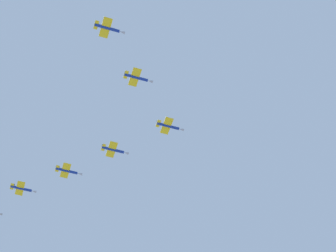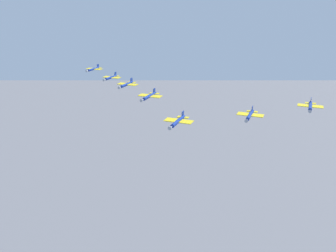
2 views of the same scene
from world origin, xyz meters
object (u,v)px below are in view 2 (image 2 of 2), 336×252
at_px(jet_port_inner, 250,115).
at_px(jet_tail_end, 94,69).
at_px(jet_lead, 178,121).
at_px(jet_port_trail, 111,77).
at_px(jet_port_outer, 310,106).
at_px(jet_starboard_outer, 127,84).
at_px(jet_starboard_inner, 149,96).

xyz_separation_m(jet_port_inner, jet_tail_end, (39.77, 76.44, 1.31)).
bearing_deg(jet_lead, jet_tail_end, -42.17).
xyz_separation_m(jet_port_trail, jet_tail_end, (10.77, 15.27, 0.71)).
distance_m(jet_port_outer, jet_tail_end, 95.42).
height_order(jet_starboard_outer, jet_tail_end, jet_starboard_outer).
relative_size(jet_lead, jet_port_inner, 1.00).
relative_size(jet_port_outer, jet_port_trail, 1.00).
bearing_deg(jet_port_trail, jet_port_outer, 169.07).
distance_m(jet_port_inner, jet_port_trail, 67.69).
xyz_separation_m(jet_starboard_outer, jet_tail_end, (25.63, 30.53, -0.69)).
distance_m(jet_port_inner, jet_port_outer, 20.71).
height_order(jet_port_inner, jet_port_trail, jet_port_trail).
relative_size(jet_lead, jet_starboard_outer, 1.00).
bearing_deg(jet_port_inner, jet_port_outer, -137.74).
bearing_deg(jet_port_inner, jet_starboard_outer, -16.85).
bearing_deg(jet_port_outer, jet_tail_end, -15.49).
bearing_deg(jet_port_outer, jet_port_trail, -10.93).
distance_m(jet_starboard_inner, jet_tail_end, 60.57).
relative_size(jet_port_outer, jet_starboard_outer, 1.00).
bearing_deg(jet_starboard_inner, jet_port_inner, -180.00).
bearing_deg(jet_port_outer, jet_lead, 44.42).
bearing_deg(jet_lead, jet_port_trail, -44.28).
bearing_deg(jet_lead, jet_port_outer, -135.58).
relative_size(jet_lead, jet_port_trail, 1.00).
bearing_deg(jet_starboard_inner, jet_starboard_outer, -42.26).
height_order(jet_port_inner, jet_starboard_inner, jet_starboard_inner).
bearing_deg(jet_port_trail, jet_port_inner, 154.90).
bearing_deg(jet_port_inner, jet_port_trail, -25.10).
xyz_separation_m(jet_lead, jet_starboard_inner, (16.18, 15.25, 1.24)).
relative_size(jet_port_inner, jet_starboard_inner, 1.00).
bearing_deg(jet_tail_end, jet_port_trail, 145.08).
height_order(jet_lead, jet_tail_end, jet_tail_end).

